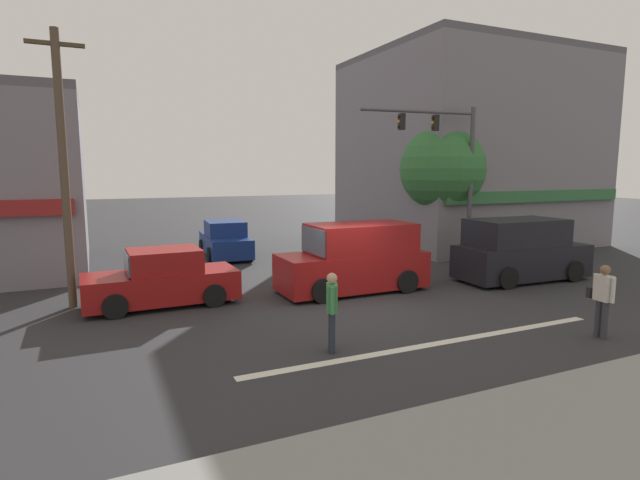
% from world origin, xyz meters
% --- Properties ---
extents(ground_plane, '(120.00, 120.00, 0.00)m').
position_xyz_m(ground_plane, '(0.00, 0.00, 0.00)').
color(ground_plane, '#2B2B2D').
extents(lane_marking_stripe, '(9.00, 0.24, 0.01)m').
position_xyz_m(lane_marking_stripe, '(0.00, -3.50, 0.00)').
color(lane_marking_stripe, silver).
rests_on(lane_marking_stripe, ground).
extents(building_right_corner, '(10.76, 9.61, 9.53)m').
position_xyz_m(building_right_corner, '(11.47, 9.09, 4.76)').
color(building_right_corner, slate).
rests_on(building_right_corner, ground).
extents(street_tree, '(3.63, 3.63, 5.64)m').
position_xyz_m(street_tree, '(7.03, 5.41, 3.81)').
color(street_tree, '#4C3823').
rests_on(street_tree, ground).
extents(utility_pole_near_left, '(1.40, 0.22, 7.37)m').
position_xyz_m(utility_pole_near_left, '(-7.29, 3.08, 3.83)').
color(utility_pole_near_left, brown).
rests_on(utility_pole_near_left, ground).
extents(utility_pole_far_right, '(1.40, 0.22, 8.66)m').
position_xyz_m(utility_pole_far_right, '(8.85, 8.55, 4.48)').
color(utility_pole_far_right, brown).
rests_on(utility_pole_far_right, ground).
extents(traffic_light_mast, '(4.87, 0.70, 6.20)m').
position_xyz_m(traffic_light_mast, '(6.21, 3.91, 4.18)').
color(traffic_light_mast, '#47474C').
rests_on(traffic_light_mast, ground).
extents(sedan_waiting_far, '(2.10, 4.21, 1.58)m').
position_xyz_m(sedan_waiting_far, '(-1.46, 9.34, 0.71)').
color(sedan_waiting_far, navy).
rests_on(sedan_waiting_far, ground).
extents(sedan_crossing_leftbound, '(4.13, 1.94, 1.58)m').
position_xyz_m(sedan_crossing_leftbound, '(-5.00, 2.28, 0.71)').
color(sedan_crossing_leftbound, maroon).
rests_on(sedan_crossing_leftbound, ground).
extents(van_crossing_center, '(4.68, 2.20, 2.11)m').
position_xyz_m(van_crossing_center, '(6.56, 0.51, 1.01)').
color(van_crossing_center, black).
rests_on(van_crossing_center, ground).
extents(van_approaching_near, '(4.60, 2.05, 2.11)m').
position_xyz_m(van_approaching_near, '(0.68, 1.49, 1.01)').
color(van_approaching_near, maroon).
rests_on(van_approaching_near, ground).
extents(pedestrian_foreground_with_bag, '(0.36, 0.67, 1.67)m').
position_xyz_m(pedestrian_foreground_with_bag, '(3.57, -4.71, 0.95)').
color(pedestrian_foreground_with_bag, '#333338').
rests_on(pedestrian_foreground_with_bag, ground).
extents(pedestrian_mid_crossing, '(0.35, 0.53, 1.67)m').
position_xyz_m(pedestrian_mid_crossing, '(-2.30, -2.97, 0.95)').
color(pedestrian_mid_crossing, '#232838').
rests_on(pedestrian_mid_crossing, ground).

